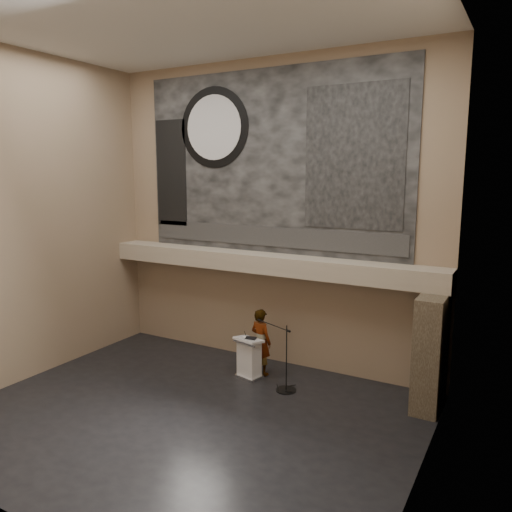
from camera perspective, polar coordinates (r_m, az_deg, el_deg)
The scene contains 21 objects.
floor at distance 11.92m, azimuth -7.91°, elevation -17.70°, with size 10.00×10.00×0.00m, color black.
ceiling at distance 11.02m, azimuth -9.04°, elevation 25.57°, with size 10.00×10.00×0.00m, color silver.
wall_back at distance 14.03m, azimuth 1.60°, elevation 4.71°, with size 10.00×0.02×8.50m, color #887256.
wall_front at distance 7.91m, azimuth -26.36°, elevation -0.14°, with size 10.00×0.02×8.50m, color #887256.
wall_left at distance 14.26m, azimuth -24.61°, elevation 3.92°, with size 0.02×8.00×8.50m, color #887256.
wall_right at distance 8.60m, azimuth 19.03°, elevation 1.04°, with size 0.02×8.00×8.50m, color #887256.
soffit at distance 13.85m, azimuth 0.81°, elevation -0.78°, with size 10.00×0.80×0.50m, color tan.
sprinkler_left at distance 14.68m, azimuth -4.79°, elevation -1.33°, with size 0.04×0.04×0.06m, color #B2893D.
sprinkler_right at distance 13.08m, azimuth 8.05°, elevation -2.75°, with size 0.04×0.04×0.06m, color #B2893D.
banner at distance 13.95m, azimuth 1.57°, elevation 10.65°, with size 8.00×0.05×5.00m, color black.
banner_text_strip at distance 14.03m, azimuth 1.46°, elevation 2.25°, with size 7.76×0.02×0.55m, color #2A2A2A.
banner_clock_rim at distance 14.89m, azimuth -4.83°, elevation 14.41°, with size 2.30×2.30×0.02m, color black.
banner_clock_face at distance 14.87m, azimuth -4.88°, elevation 14.42°, with size 1.84×1.84×0.02m, color silver.
banner_building_print at distance 12.97m, azimuth 11.10°, elevation 10.99°, with size 2.60×0.02×3.60m, color black.
banner_brick_print at distance 15.78m, azimuth -9.65°, elevation 9.31°, with size 1.10×0.02×3.20m, color black.
stone_pier at distance 12.38m, azimuth 19.35°, elevation -10.29°, with size 0.60×1.40×2.70m, color #3E3326.
lectern at distance 13.55m, azimuth -0.80°, elevation -11.58°, with size 0.81×0.65×1.13m.
binder at distance 13.31m, azimuth -0.60°, elevation -9.38°, with size 0.27×0.22×0.04m, color black.
papers at distance 13.38m, azimuth -1.29°, elevation -9.34°, with size 0.24×0.32×0.01m, color white.
speaker_person at distance 13.67m, azimuth 0.57°, elevation -9.77°, with size 0.66×0.44×1.82m, color white.
mic_stand at distance 12.97m, azimuth 3.35°, elevation -14.01°, with size 1.32×0.72×1.71m.
Camera 1 is at (6.48, -8.38, 5.46)m, focal length 35.00 mm.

